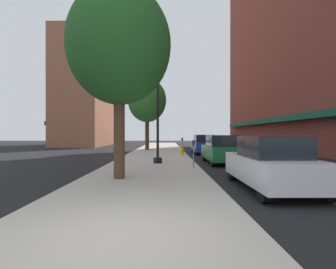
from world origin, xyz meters
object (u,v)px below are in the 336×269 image
lamppost (158,107)px  car_white (271,164)px  parking_meter_far (182,144)px  car_blue (204,145)px  parking_meter_near (193,150)px  car_green (222,150)px  tree_mid (119,46)px  tree_near (147,100)px  fire_hydrant (182,150)px

lamppost → car_white: 7.76m
parking_meter_far → car_blue: size_ratio=0.30×
parking_meter_near → car_white: bearing=-65.7°
parking_meter_near → car_blue: bearing=79.3°
lamppost → car_blue: 9.36m
parking_meter_far → car_green: bearing=-72.0°
tree_mid → car_green: (4.95, 5.81, -4.12)m
tree_near → tree_mid: tree_near is taller
car_blue → tree_near: bearing=141.7°
parking_meter_near → car_green: size_ratio=0.30×
lamppost → fire_hydrant: size_ratio=7.47×
car_blue → car_white: bearing=-90.5°
car_green → car_blue: (0.00, 7.40, 0.00)m
tree_mid → car_green: bearing=49.6°
tree_near → lamppost: bearing=-83.1°
parking_meter_near → tree_near: tree_near is taller
lamppost → tree_mid: size_ratio=0.84×
tree_mid → fire_hydrant: bearing=74.2°
parking_meter_far → tree_near: 7.61m
parking_meter_near → tree_near: (-3.26, 14.34, 4.19)m
parking_meter_far → car_green: (1.95, -5.98, -0.14)m
parking_meter_far → car_blue: bearing=35.9°
tree_near → tree_mid: 17.26m
lamppost → tree_near: size_ratio=0.81×
parking_meter_near → lamppost: bearing=130.7°
fire_hydrant → parking_meter_far: (0.13, 1.67, 0.43)m
lamppost → parking_meter_near: 3.52m
lamppost → car_blue: lamppost is taller
parking_meter_near → fire_hydrant: bearing=91.1°
parking_meter_far → car_white: car_white is taller
car_blue → fire_hydrant: bearing=-124.5°
tree_mid → lamppost: bearing=76.0°
parking_meter_far → car_green: 6.30m
fire_hydrant → car_blue: bearing=55.9°
car_white → car_blue: size_ratio=1.00×
lamppost → parking_meter_near: (1.77, -2.05, -2.25)m
fire_hydrant → tree_near: size_ratio=0.11×
lamppost → tree_near: (-1.49, 12.29, 1.94)m
parking_meter_near → car_blue: size_ratio=0.30×
parking_meter_far → lamppost: bearing=-104.5°
fire_hydrant → car_green: 4.80m
fire_hydrant → parking_meter_far: size_ratio=0.60×
lamppost → car_green: lamppost is taller
lamppost → car_blue: (3.72, 8.25, -2.39)m
tree_near → car_white: (5.21, -18.67, -4.33)m
car_green → parking_meter_far: bearing=109.2°
parking_meter_far → tree_mid: 12.81m
parking_meter_near → parking_meter_far: bearing=90.0°
parking_meter_near → car_green: 3.50m
fire_hydrant → tree_near: bearing=113.7°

